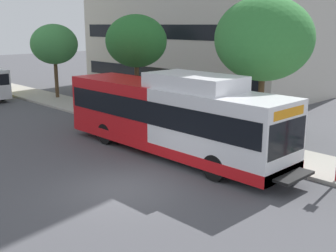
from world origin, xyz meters
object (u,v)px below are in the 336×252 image
Objects in this scene: street_tree_near_stop at (264,39)px; street_tree_far_block at (54,44)px; transit_bus at (170,116)px; street_tree_mid_block at (136,41)px.

street_tree_near_stop is 18.11m from street_tree_far_block.
street_tree_near_stop is at bearing -88.54° from street_tree_far_block.
transit_bus is 16.73m from street_tree_far_block.
transit_bus is 8.02m from street_tree_mid_block.
street_tree_near_stop reaches higher than transit_bus.
street_tree_near_stop is 8.49m from street_tree_mid_block.
street_tree_mid_block is (-0.45, 8.48, -0.32)m from street_tree_near_stop.
street_tree_far_block reaches higher than transit_bus.
street_tree_far_block is at bearing 77.61° from transit_bus.
street_tree_mid_block is 9.62m from street_tree_far_block.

